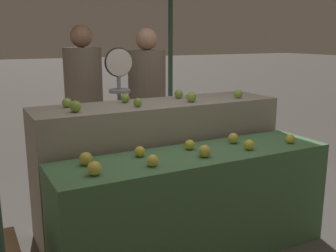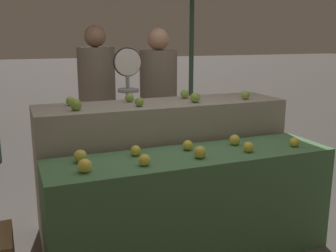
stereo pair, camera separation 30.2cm
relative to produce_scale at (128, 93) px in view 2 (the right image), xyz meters
The scene contains 21 objects.
display_counter_front 1.36m from the produce_scale, 83.02° to the right, with size 2.10×0.55×0.80m, color #4C7A4C.
display_counter_back 0.80m from the produce_scale, 75.70° to the right, with size 2.10×0.55×1.09m, color gray.
apple_front_0 1.44m from the produce_scale, 117.23° to the right, with size 0.09×0.09×0.09m, color yellow.
apple_front_1 1.33m from the produce_scale, 101.76° to the right, with size 0.08×0.08×0.08m, color yellow.
apple_front_2 1.29m from the produce_scale, 83.49° to the right, with size 0.09×0.09×0.09m, color gold.
apple_front_3 1.39m from the produce_scale, 66.96° to the right, with size 0.08×0.08×0.08m, color gold.
apple_front_4 1.60m from the produce_scale, 53.26° to the right, with size 0.07×0.07×0.07m, color gold.
apple_front_5 1.26m from the produce_scale, 121.40° to the right, with size 0.09×0.09×0.09m, color gold.
apple_front_6 1.10m from the produce_scale, 103.64° to the right, with size 0.08×0.08×0.08m, color gold.
apple_front_7 1.09m from the produce_scale, 82.03° to the right, with size 0.08×0.08×0.08m, color gold.
apple_front_8 1.22m from the produce_scale, 62.84° to the right, with size 0.08×0.08×0.08m, color gold.
apple_back_0 0.90m from the produce_scale, 131.57° to the right, with size 0.09×0.09×0.09m, color #7AA338.
apple_back_1 0.68m from the produce_scale, 98.79° to the right, with size 0.07×0.07×0.07m, color #7AA338.
apple_back_2 0.77m from the produce_scale, 59.80° to the right, with size 0.08×0.08×0.08m, color #84AD3D.
apple_back_3 1.10m from the produce_scale, 37.62° to the right, with size 0.08×0.08×0.08m, color #84AD3D.
apple_back_4 0.75m from the produce_scale, 143.70° to the right, with size 0.07×0.07×0.07m, color #8EB247.
apple_back_5 0.45m from the produce_scale, 104.75° to the right, with size 0.07×0.07×0.07m, color #7AA338.
apple_back_6 0.59m from the produce_scale, 47.76° to the right, with size 0.08×0.08×0.08m, color #7AA338.
produce_scale is the anchor object (origin of this frame).
person_vendor_at_scale 0.52m from the produce_scale, 34.55° to the left, with size 0.42×0.42×1.72m.
person_customer_left 0.65m from the produce_scale, 105.29° to the left, with size 0.45×0.45×1.75m.
Camera 2 is at (-1.17, -2.44, 1.62)m, focal length 42.00 mm.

